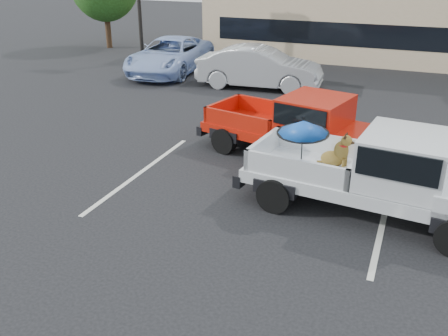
{
  "coord_description": "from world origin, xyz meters",
  "views": [
    {
      "loc": [
        3.32,
        -7.98,
        5.18
      ],
      "look_at": [
        -0.02,
        0.29,
        1.3
      ],
      "focal_mm": 40.0,
      "sensor_mm": 36.0,
      "label": 1
    }
  ],
  "objects_px": {
    "silver_sedan": "(259,68)",
    "blue_suv": "(170,55)",
    "silver_pickup": "(390,171)",
    "red_pickup": "(308,126)"
  },
  "relations": [
    {
      "from": "blue_suv",
      "to": "silver_pickup",
      "type": "bearing_deg",
      "value": -48.98
    },
    {
      "from": "silver_pickup",
      "to": "red_pickup",
      "type": "distance_m",
      "value": 3.35
    },
    {
      "from": "silver_pickup",
      "to": "blue_suv",
      "type": "bearing_deg",
      "value": 141.61
    },
    {
      "from": "silver_pickup",
      "to": "red_pickup",
      "type": "height_order",
      "value": "silver_pickup"
    },
    {
      "from": "silver_pickup",
      "to": "blue_suv",
      "type": "height_order",
      "value": "silver_pickup"
    },
    {
      "from": "red_pickup",
      "to": "blue_suv",
      "type": "relative_size",
      "value": 1.0
    },
    {
      "from": "silver_sedan",
      "to": "blue_suv",
      "type": "relative_size",
      "value": 0.89
    },
    {
      "from": "silver_pickup",
      "to": "silver_sedan",
      "type": "height_order",
      "value": "silver_pickup"
    },
    {
      "from": "silver_pickup",
      "to": "red_pickup",
      "type": "relative_size",
      "value": 1.04
    },
    {
      "from": "silver_sedan",
      "to": "blue_suv",
      "type": "xyz_separation_m",
      "value": [
        -4.69,
        1.13,
        -0.04
      ]
    }
  ]
}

